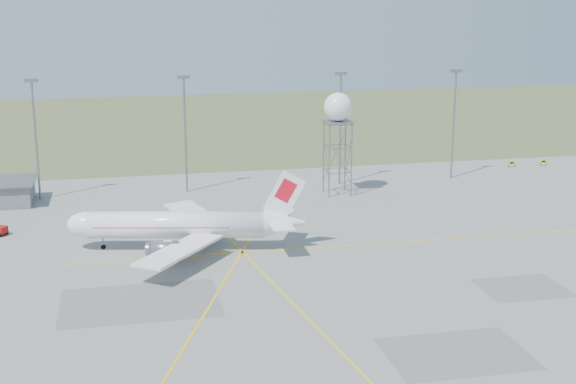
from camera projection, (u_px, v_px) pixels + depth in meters
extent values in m
plane|color=gray|center=(345.00, 341.00, 81.49)|extent=(400.00, 400.00, 0.00)
cube|color=#4A5931|center=(199.00, 123.00, 214.15)|extent=(400.00, 120.00, 0.03)
cylinder|color=slate|center=(36.00, 141.00, 134.43)|extent=(0.36, 0.36, 20.00)
cube|color=slate|center=(31.00, 80.00, 131.92)|extent=(2.20, 0.50, 0.60)
cylinder|color=slate|center=(185.00, 136.00, 139.54)|extent=(0.36, 0.36, 20.00)
cube|color=slate|center=(183.00, 77.00, 137.03)|extent=(2.20, 0.50, 0.60)
cylinder|color=slate|center=(340.00, 130.00, 145.25)|extent=(0.36, 0.36, 20.00)
cube|color=slate|center=(341.00, 73.00, 142.75)|extent=(2.20, 0.50, 0.60)
cylinder|color=slate|center=(453.00, 126.00, 149.74)|extent=(0.36, 0.36, 20.00)
cube|color=slate|center=(456.00, 71.00, 147.24)|extent=(2.20, 0.50, 0.60)
cylinder|color=black|center=(509.00, 166.00, 160.85)|extent=(0.10, 0.10, 0.80)
cylinder|color=black|center=(514.00, 165.00, 161.10)|extent=(0.10, 0.10, 0.80)
cube|color=yellow|center=(512.00, 163.00, 160.84)|extent=(1.60, 0.15, 0.50)
cube|color=black|center=(512.00, 163.00, 160.76)|extent=(0.80, 0.03, 0.30)
cylinder|color=black|center=(540.00, 164.00, 162.28)|extent=(0.10, 0.10, 0.80)
cylinder|color=black|center=(546.00, 164.00, 162.52)|extent=(0.10, 0.10, 0.80)
cube|color=yellow|center=(543.00, 161.00, 162.27)|extent=(1.60, 0.15, 0.50)
cube|color=black|center=(544.00, 161.00, 162.19)|extent=(0.80, 0.03, 0.30)
cylinder|color=white|center=(176.00, 225.00, 109.60)|extent=(24.29, 8.55, 3.70)
ellipsoid|color=white|center=(89.00, 225.00, 109.53)|extent=(6.55, 4.83, 3.70)
cube|color=black|center=(80.00, 221.00, 109.39)|extent=(1.79, 2.28, 0.90)
cone|color=white|center=(284.00, 222.00, 109.62)|extent=(6.19, 4.76, 3.70)
cube|color=white|center=(284.00, 195.00, 108.66)|extent=(5.86, 1.49, 6.96)
cube|color=red|center=(286.00, 190.00, 108.51)|extent=(3.18, 0.96, 3.57)
cube|color=white|center=(281.00, 213.00, 112.37)|extent=(3.94, 5.58, 0.17)
cube|color=white|center=(281.00, 225.00, 106.63)|extent=(3.94, 5.58, 0.17)
cube|color=white|center=(193.00, 215.00, 117.90)|extent=(7.93, 15.43, 0.33)
cube|color=white|center=(179.00, 250.00, 101.77)|extent=(12.58, 14.41, 0.33)
cylinder|color=slate|center=(175.00, 226.00, 115.23)|extent=(4.24, 2.88, 2.13)
cylinder|color=slate|center=(165.00, 249.00, 104.83)|extent=(4.24, 2.88, 2.13)
cube|color=red|center=(163.00, 224.00, 109.57)|extent=(18.87, 7.45, 0.11)
cylinder|color=black|center=(103.00, 246.00, 110.31)|extent=(0.77, 0.77, 0.83)
cube|color=black|center=(191.00, 246.00, 110.37)|extent=(2.04, 5.62, 0.83)
cylinder|color=slate|center=(191.00, 243.00, 110.27)|extent=(0.26, 0.26, 1.66)
cylinder|color=slate|center=(329.00, 161.00, 136.33)|extent=(0.24, 0.24, 12.77)
cylinder|color=slate|center=(351.00, 160.00, 137.13)|extent=(0.24, 0.24, 12.77)
cylinder|color=slate|center=(345.00, 156.00, 140.86)|extent=(0.24, 0.24, 12.77)
cylinder|color=slate|center=(324.00, 157.00, 140.05)|extent=(0.24, 0.24, 12.77)
cube|color=slate|center=(338.00, 122.00, 137.03)|extent=(4.53, 4.53, 0.25)
sphere|color=white|center=(338.00, 107.00, 136.40)|extent=(4.91, 4.91, 4.91)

